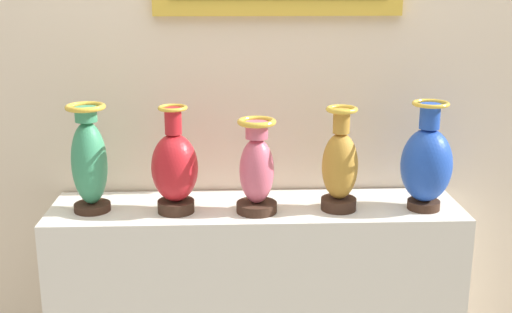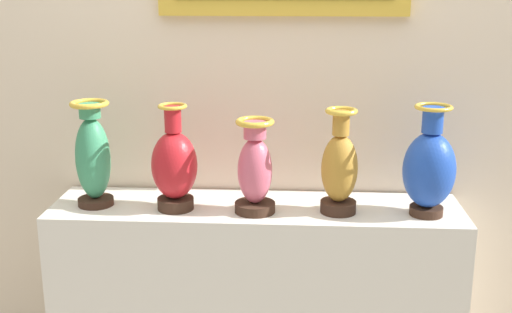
{
  "view_description": "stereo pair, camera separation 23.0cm",
  "coord_description": "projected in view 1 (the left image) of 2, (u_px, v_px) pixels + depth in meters",
  "views": [
    {
      "loc": [
        -0.09,
        -2.22,
        1.64
      ],
      "look_at": [
        0.0,
        0.0,
        1.03
      ],
      "focal_mm": 45.44,
      "sensor_mm": 36.0,
      "label": 1
    },
    {
      "loc": [
        0.14,
        -2.22,
        1.64
      ],
      "look_at": [
        0.0,
        0.0,
        1.03
      ],
      "focal_mm": 45.44,
      "sensor_mm": 36.0,
      "label": 2
    }
  ],
  "objects": [
    {
      "name": "vase_rose",
      "position": [
        257.0,
        170.0,
        2.25
      ],
      "size": [
        0.14,
        0.14,
        0.34
      ],
      "color": "#382319",
      "rests_on": "display_shelf"
    },
    {
      "name": "display_shelf",
      "position": [
        256.0,
        311.0,
        2.47
      ],
      "size": [
        1.49,
        0.37,
        0.85
      ],
      "primitive_type": "cube",
      "color": "silver",
      "rests_on": "ground_plane"
    },
    {
      "name": "vase_jade",
      "position": [
        89.0,
        161.0,
        2.26
      ],
      "size": [
        0.14,
        0.14,
        0.38
      ],
      "color": "#382319",
      "rests_on": "display_shelf"
    },
    {
      "name": "vase_sapphire",
      "position": [
        426.0,
        163.0,
        2.28
      ],
      "size": [
        0.18,
        0.18,
        0.39
      ],
      "color": "#382319",
      "rests_on": "display_shelf"
    },
    {
      "name": "vase_ochre",
      "position": [
        340.0,
        166.0,
        2.28
      ],
      "size": [
        0.13,
        0.13,
        0.37
      ],
      "color": "#382319",
      "rests_on": "display_shelf"
    },
    {
      "name": "back_wall",
      "position": [
        254.0,
        42.0,
        2.44
      ],
      "size": [
        3.82,
        0.14,
        2.82
      ],
      "color": "beige",
      "rests_on": "ground_plane"
    },
    {
      "name": "vase_crimson",
      "position": [
        175.0,
        168.0,
        2.25
      ],
      "size": [
        0.16,
        0.16,
        0.38
      ],
      "color": "#382319",
      "rests_on": "display_shelf"
    }
  ]
}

